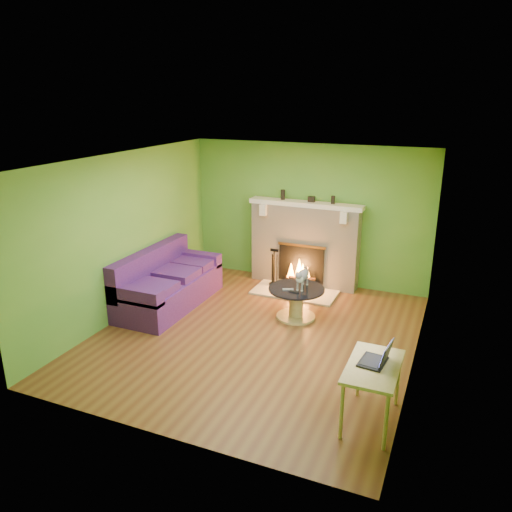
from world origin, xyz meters
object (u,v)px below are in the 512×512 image
Objects in this scene: coffee_table at (296,301)px; cat at (303,277)px; desk at (373,372)px; sofa at (166,284)px.

coffee_table is 1.58× the size of cat.
coffee_table is 0.95× the size of desk.
cat is at bearing 32.01° from coffee_table.
cat is at bearing 123.96° from desk.
sofa is 2.23m from coffee_table.
coffee_table is at bearing 9.09° from sofa.
coffee_table is at bearing 125.94° from desk.
coffee_table is at bearing -148.50° from cat.
desk is 2.73m from cat.
desk is at bearing -56.54° from cat.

